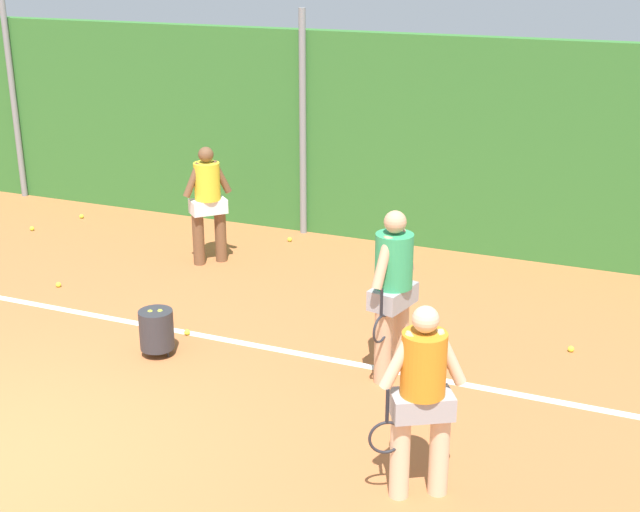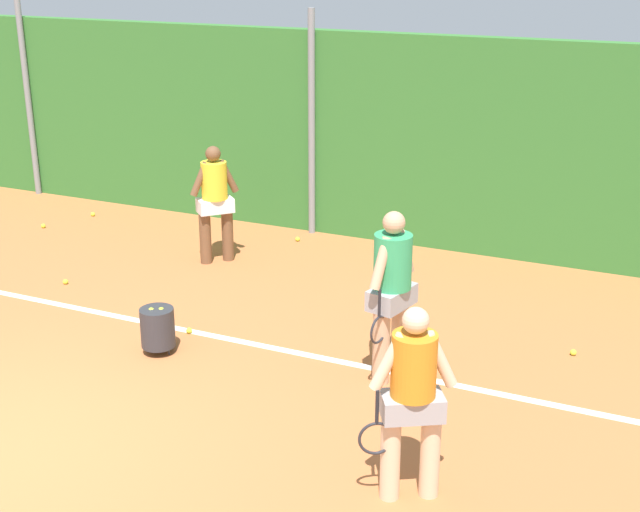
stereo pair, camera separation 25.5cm
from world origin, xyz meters
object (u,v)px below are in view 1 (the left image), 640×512
Objects in this scene: player_midcourt at (393,286)px; tennis_ball_8 at (571,349)px; tennis_ball_2 at (82,216)px; ball_hopper at (156,329)px; tennis_ball_5 at (32,229)px; tennis_ball_7 at (290,239)px; player_backcourt_far at (208,199)px; tennis_ball_0 at (187,332)px; tennis_ball_1 at (58,285)px; player_foreground_near at (422,393)px.

player_midcourt is 2.23m from tennis_ball_8.
player_midcourt is at bearing -27.12° from tennis_ball_2.
tennis_ball_5 is (-4.02, 2.85, -0.26)m from ball_hopper.
ball_hopper reaches higher than tennis_ball_7.
tennis_ball_5 is 1.00× the size of tennis_ball_8.
player_backcourt_far is at bearing 169.08° from tennis_ball_8.
player_midcourt is at bearing -0.83° from tennis_ball_0.
tennis_ball_8 is (6.21, 0.59, 0.00)m from tennis_ball_1.
ball_hopper is 7.78× the size of tennis_ball_8.
tennis_ball_5 is 8.12m from tennis_ball_8.
player_midcourt is at bearing -142.47° from tennis_ball_8.
tennis_ball_2 is 1.00× the size of tennis_ball_7.
player_foreground_near is 0.93× the size of player_midcourt.
tennis_ball_1 is 1.00× the size of tennis_ball_5.
player_foreground_near is 24.38× the size of tennis_ball_0.
player_foreground_near is 8.42m from tennis_ball_5.
ball_hopper is (-2.41, -0.50, -0.67)m from player_midcourt.
tennis_ball_5 is at bearing 129.86° from player_backcourt_far.
tennis_ball_1 is 2.92m from tennis_ball_2.
tennis_ball_8 is (1.61, 1.23, -0.93)m from player_midcourt.
player_backcourt_far is 24.16× the size of tennis_ball_1.
ball_hopper is at bearing -156.63° from tennis_ball_8.
player_midcourt reaches higher than tennis_ball_1.
player_backcourt_far is 3.13m from tennis_ball_2.
player_foreground_near is 1.01× the size of player_backcourt_far.
player_backcourt_far reaches higher than tennis_ball_1.
tennis_ball_0 is 2.31m from tennis_ball_1.
player_foreground_near reaches higher than tennis_ball_0.
player_midcourt reaches higher than player_backcourt_far.
tennis_ball_8 is (4.25, -2.14, 0.00)m from tennis_ball_7.
player_midcourt is at bearing -7.98° from tennis_ball_1.
tennis_ball_2 is at bearing 166.18° from tennis_ball_8.
tennis_ball_2 is (-3.72, 3.64, -0.26)m from ball_hopper.
tennis_ball_0 is 1.00× the size of tennis_ball_8.
player_backcourt_far is 24.16× the size of tennis_ball_5.
tennis_ball_0 is 1.00× the size of tennis_ball_7.
tennis_ball_1 is (-4.61, 0.65, -0.93)m from player_midcourt.
tennis_ball_0 and tennis_ball_8 have the same top height.
player_midcourt reaches higher than tennis_ball_7.
tennis_ball_7 is at bearing 93.44° from ball_hopper.
tennis_ball_1 is 1.00× the size of tennis_ball_2.
tennis_ball_5 is (-7.26, 4.17, -0.87)m from player_foreground_near.
tennis_ball_5 is (-1.83, 1.70, 0.00)m from tennis_ball_1.
player_backcourt_far is at bearing -74.85° from player_foreground_near.
ball_hopper is 7.78× the size of tennis_ball_0.
player_midcourt is 1.08× the size of player_backcourt_far.
tennis_ball_2 is at bearing 68.84° from tennis_ball_5.
player_midcourt is (-0.83, 1.83, 0.07)m from player_foreground_near.
player_midcourt reaches higher than tennis_ball_0.
tennis_ball_7 is (-2.64, 3.37, -0.93)m from player_midcourt.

